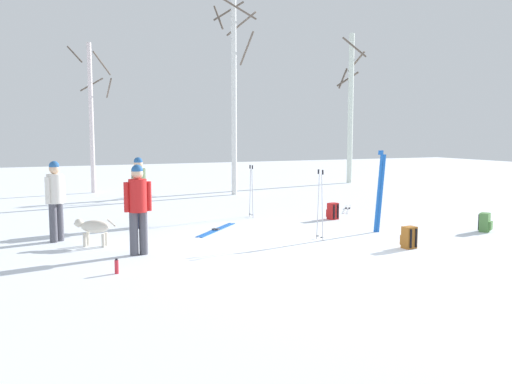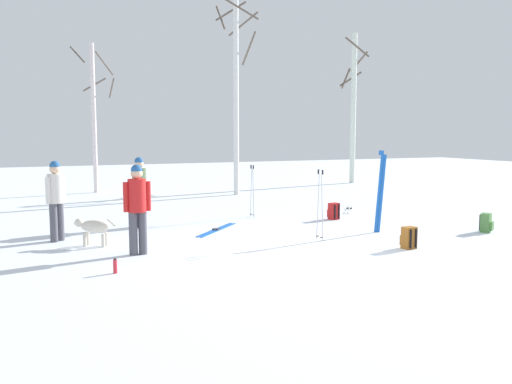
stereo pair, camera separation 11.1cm
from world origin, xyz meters
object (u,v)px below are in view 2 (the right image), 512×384
person_0 (137,203)px  person_1 (139,187)px  dog (93,227)px  ski_pair_planted_0 (380,192)px  ski_poles_1 (320,203)px  birch_tree_1 (94,114)px  ski_poles_0 (252,189)px  backpack_2 (486,223)px  birch_tree_3 (353,106)px  birch_tree_2 (236,83)px  ski_pair_lying_0 (217,230)px  water_bottle_0 (115,266)px  person_2 (56,196)px  backpack_0 (409,238)px  backpack_1 (334,211)px  ski_pair_lying_1 (349,209)px

person_0 → person_1: same height
dog → ski_pair_planted_0: size_ratio=0.42×
ski_poles_1 → birch_tree_1: 12.05m
ski_pair_planted_0 → dog: bearing=170.6°
ski_poles_0 → backpack_2: size_ratio=3.24×
person_1 → birch_tree_3: (11.21, 7.80, 2.52)m
ski_poles_1 → birch_tree_2: size_ratio=0.20×
ski_pair_lying_0 → birch_tree_2: birch_tree_2 is taller
birch_tree_1 → birch_tree_2: bearing=-30.4°
person_1 → water_bottle_0: bearing=-106.6°
person_1 → birch_tree_3: size_ratio=0.26×
person_1 → person_2: 2.19m
person_0 → backpack_0: size_ratio=3.90×
person_2 → birch_tree_2: size_ratio=0.22×
person_2 → backpack_2: person_2 is taller
person_0 → birch_tree_1: bearing=87.0°
birch_tree_2 → backpack_1: bearing=-87.3°
ski_pair_planted_0 → backpack_1: ski_pair_planted_0 is taller
person_0 → ski_pair_planted_0: ski_pair_planted_0 is taller
backpack_1 → backpack_2: size_ratio=1.00×
ski_poles_1 → birch_tree_1: birch_tree_1 is taller
dog → birch_tree_3: 16.08m
person_2 → ski_pair_planted_0: size_ratio=0.90×
ski_pair_planted_0 → birch_tree_2: 8.97m
backpack_2 → water_bottle_0: backpack_2 is taller
dog → ski_pair_planted_0: 6.40m
person_0 → backpack_2: size_ratio=3.90×
person_0 → birch_tree_1: 11.43m
water_bottle_0 → birch_tree_3: (12.44, 11.96, 3.38)m
person_1 → ski_pair_planted_0: ski_pair_planted_0 is taller
dog → water_bottle_0: 2.38m
ski_poles_0 → birch_tree_2: size_ratio=0.19×
ski_poles_1 → backpack_0: (1.21, -1.44, -0.60)m
person_0 → ski_pair_lying_0: (2.21, 1.84, -0.97)m
person_0 → ski_pair_planted_0: 5.59m
birch_tree_1 → backpack_0: bearing=-70.8°
ski_poles_0 → birch_tree_1: birch_tree_1 is taller
person_2 → ski_pair_lying_1: 8.54m
dog → birch_tree_2: size_ratio=0.10×
dog → ski_pair_lying_0: bearing=13.7°
backpack_2 → birch_tree_1: bearing=121.1°
ski_pair_lying_0 → ski_poles_1: ski_poles_1 is taller
backpack_0 → birch_tree_3: birch_tree_3 is taller
dog → ski_pair_lying_1: bearing=17.3°
dog → ski_poles_1: ski_poles_1 is taller
person_2 → backpack_0: size_ratio=3.90×
ski_pair_lying_0 → backpack_0: (2.86, -3.44, 0.20)m
person_1 → backpack_1: person_1 is taller
dog → birch_tree_3: (12.52, 9.60, 3.11)m
ski_poles_1 → birch_tree_3: birch_tree_3 is taller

